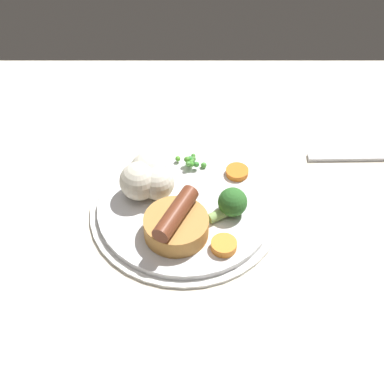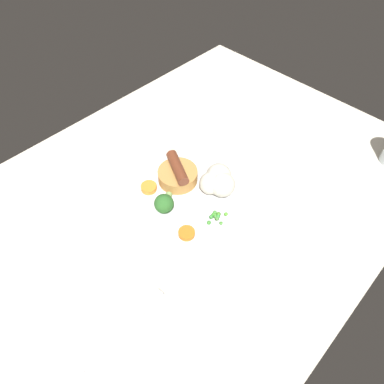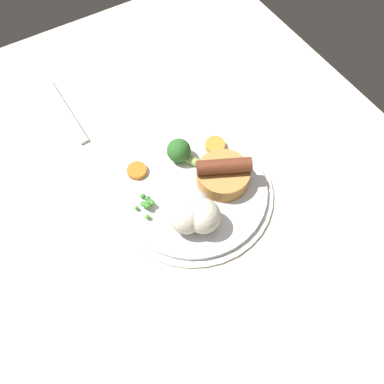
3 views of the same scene
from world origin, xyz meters
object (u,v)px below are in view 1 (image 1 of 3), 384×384
(pea_pile, at_px, (192,161))
(fork, at_px, (365,157))
(dinner_plate, at_px, (185,209))
(broccoli_floret_near, at_px, (232,203))
(carrot_slice_0, at_px, (237,172))
(sausage_pudding, at_px, (176,224))
(cauliflower_floret, at_px, (148,178))
(carrot_slice_1, at_px, (224,245))

(pea_pile, distance_m, fork, 0.28)
(dinner_plate, height_order, broccoli_floret_near, broccoli_floret_near)
(pea_pile, xyz_separation_m, carrot_slice_0, (0.07, -0.02, -0.01))
(sausage_pudding, distance_m, carrot_slice_0, 0.15)
(pea_pile, relative_size, carrot_slice_0, 1.40)
(pea_pile, height_order, carrot_slice_0, pea_pile)
(cauliflower_floret, relative_size, carrot_slice_1, 2.24)
(dinner_plate, xyz_separation_m, cauliflower_floret, (-0.06, 0.03, 0.04))
(sausage_pudding, height_order, pea_pile, sausage_pudding)
(dinner_plate, height_order, fork, dinner_plate)
(dinner_plate, height_order, cauliflower_floret, cauliflower_floret)
(sausage_pudding, distance_m, carrot_slice_1, 0.07)
(sausage_pudding, height_order, broccoli_floret_near, sausage_pudding)
(pea_pile, height_order, fork, pea_pile)
(sausage_pudding, xyz_separation_m, broccoli_floret_near, (0.08, 0.04, 0.00))
(carrot_slice_1, bearing_deg, dinner_plate, 123.76)
(carrot_slice_1, bearing_deg, fork, 40.28)
(pea_pile, bearing_deg, cauliflower_floret, -140.17)
(cauliflower_floret, xyz_separation_m, carrot_slice_0, (0.13, 0.04, -0.02))
(pea_pile, height_order, carrot_slice_1, pea_pile)
(carrot_slice_0, xyz_separation_m, carrot_slice_1, (-0.03, -0.15, 0.00))
(fork, bearing_deg, cauliflower_floret, -166.67)
(dinner_plate, height_order, pea_pile, pea_pile)
(cauliflower_floret, height_order, fork, cauliflower_floret)
(carrot_slice_0, height_order, fork, carrot_slice_0)
(sausage_pudding, bearing_deg, pea_pile, -162.39)
(pea_pile, bearing_deg, carrot_slice_1, -74.85)
(pea_pile, xyz_separation_m, fork, (0.28, 0.03, -0.02))
(broccoli_floret_near, height_order, carrot_slice_1, broccoli_floret_near)
(fork, bearing_deg, carrot_slice_0, -167.05)
(sausage_pudding, relative_size, carrot_slice_0, 2.67)
(dinner_plate, relative_size, sausage_pudding, 3.01)
(carrot_slice_0, bearing_deg, sausage_pudding, -127.37)
(pea_pile, distance_m, carrot_slice_1, 0.17)
(cauliflower_floret, bearing_deg, broccoli_floret_near, -20.08)
(pea_pile, height_order, broccoli_floret_near, broccoli_floret_near)
(broccoli_floret_near, distance_m, cauliflower_floret, 0.13)
(fork, bearing_deg, dinner_plate, -158.78)
(dinner_plate, relative_size, fork, 1.55)
(sausage_pudding, height_order, carrot_slice_1, sausage_pudding)
(carrot_slice_1, bearing_deg, broccoli_floret_near, 79.10)
(dinner_plate, distance_m, pea_pile, 0.09)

